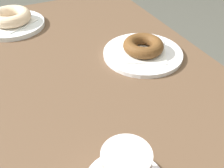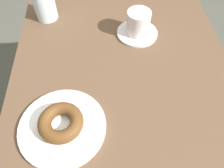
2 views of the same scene
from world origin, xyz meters
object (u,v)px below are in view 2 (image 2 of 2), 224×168
donut_chocolate_ring (61,122)px  coffee_cup (138,25)px  plate_chocolate_ring (63,127)px  water_glass (45,5)px

donut_chocolate_ring → coffee_cup: coffee_cup is taller
plate_chocolate_ring → water_glass: 0.46m
plate_chocolate_ring → coffee_cup: size_ratio=1.59×
donut_chocolate_ring → plate_chocolate_ring: bearing=0.0°
donut_chocolate_ring → water_glass: 0.45m
plate_chocolate_ring → water_glass: (-0.45, -0.08, 0.04)m
plate_chocolate_ring → donut_chocolate_ring: size_ratio=1.97×
donut_chocolate_ring → water_glass: (-0.45, -0.08, 0.02)m
plate_chocolate_ring → water_glass: size_ratio=2.16×
plate_chocolate_ring → donut_chocolate_ring: bearing=0.0°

